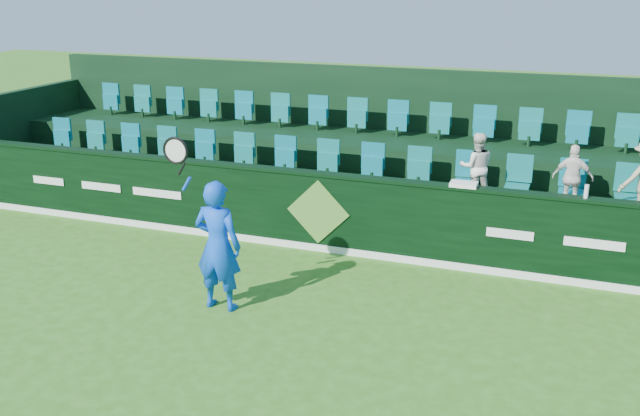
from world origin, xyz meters
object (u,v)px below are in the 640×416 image
at_px(tennis_player, 217,245).
at_px(drinks_bottle, 586,191).
at_px(spectator_middle, 573,178).
at_px(spectator_left, 476,167).
at_px(towel, 464,184).

height_order(tennis_player, drinks_bottle, tennis_player).
xyz_separation_m(tennis_player, spectator_middle, (4.45, 3.70, 0.41)).
xyz_separation_m(spectator_left, spectator_middle, (1.53, 0.00, -0.04)).
height_order(tennis_player, spectator_left, tennis_player).
bearing_deg(spectator_left, tennis_player, 36.04).
bearing_deg(towel, drinks_bottle, 0.00).
bearing_deg(drinks_bottle, towel, 180.00).
height_order(tennis_player, towel, tennis_player).
xyz_separation_m(tennis_player, towel, (2.89, 2.58, 0.44)).
xyz_separation_m(spectator_left, drinks_bottle, (1.74, -1.12, 0.07)).
relative_size(tennis_player, spectator_middle, 2.30).
relative_size(spectator_middle, drinks_bottle, 5.41).
relative_size(spectator_left, drinks_bottle, 5.82).
bearing_deg(spectator_left, drinks_bottle, 131.51).
bearing_deg(spectator_middle, tennis_player, 41.64).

